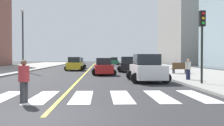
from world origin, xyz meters
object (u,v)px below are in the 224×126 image
car_white_fourth (147,69)px  car_green_sixth (114,61)px  car_black_third (128,65)px  traffic_light_near_corner (202,32)px  pedestrian_crossing (24,79)px  street_lamp (23,34)px  fire_hydrant (151,67)px  park_bench (180,68)px  car_blue_second (78,63)px  car_red_nearest (103,67)px  car_yellow_fifth (75,64)px  pedestrian_waiting_east (188,68)px

car_white_fourth → car_green_sixth: bearing=-90.0°
car_black_third → traffic_light_near_corner: 16.30m
car_green_sixth → pedestrian_crossing: 52.05m
car_green_sixth → street_lamp: 31.69m
fire_hydrant → car_green_sixth: bearing=96.0°
car_black_third → street_lamp: (-13.44, 1.58, 3.89)m
traffic_light_near_corner → pedestrian_crossing: (-9.54, -5.79, -2.47)m
park_bench → car_black_third: bearing=35.2°
fire_hydrant → car_blue_second: bearing=135.0°
car_black_third → pedestrian_crossing: car_black_third is taller
car_red_nearest → car_white_fourth: car_white_fourth is taller
car_red_nearest → street_lamp: (-10.33, 7.08, 3.96)m
car_blue_second → street_lamp: (-6.37, -8.86, 3.96)m
car_blue_second → car_white_fourth: size_ratio=0.85×
car_white_fourth → car_green_sixth: size_ratio=1.12×
traffic_light_near_corner → car_red_nearest: bearing=-58.9°
car_black_third → traffic_light_near_corner: bearing=103.6°
car_blue_second → car_yellow_fifth: bearing=-89.0°
car_white_fourth → car_red_nearest: bearing=-66.5°
car_white_fourth → fire_hydrant: (2.88, 13.15, -0.38)m
car_black_third → fire_hydrant: car_black_third is taller
park_bench → pedestrian_crossing: pedestrian_crossing is taller
car_white_fourth → pedestrian_crossing: 11.00m
car_black_third → fire_hydrant: size_ratio=4.86×
pedestrian_waiting_east → fire_hydrant: (-0.18, 13.44, -0.43)m
car_blue_second → car_white_fourth: (7.17, -23.19, 0.15)m
pedestrian_waiting_east → car_blue_second: bearing=101.1°
park_bench → car_red_nearest: bearing=83.3°
fire_hydrant → traffic_light_near_corner: bearing=-89.6°
car_blue_second → traffic_light_near_corner: size_ratio=0.84×
car_green_sixth → pedestrian_waiting_east: car_green_sixth is taller
traffic_light_near_corner → car_yellow_fifth: bearing=-62.5°
pedestrian_waiting_east → car_black_third: bearing=91.2°
car_blue_second → car_yellow_fifth: (0.14, -6.98, 0.05)m
pedestrian_crossing → street_lamp: (-6.99, 23.17, 3.83)m
traffic_light_near_corner → park_bench: (1.74, 10.03, -2.73)m
car_blue_second → park_bench: car_blue_second is taller
park_bench → street_lamp: street_lamp is taller
park_bench → pedestrian_crossing: bearing=139.8°
car_red_nearest → fire_hydrant: car_red_nearest is taller
fire_hydrant → park_bench: bearing=-73.3°
park_bench → pedestrian_crossing: 19.43m
car_red_nearest → pedestrian_crossing: size_ratio=2.32×
car_blue_second → pedestrian_crossing: 32.03m
park_bench → car_green_sixth: bearing=3.2°
park_bench → traffic_light_near_corner: bearing=165.4°
car_yellow_fifth → park_bench: bearing=-35.9°
car_yellow_fifth → car_red_nearest: bearing=-64.7°
car_white_fourth → pedestrian_crossing: bearing=53.1°
car_yellow_fifth → traffic_light_near_corner: size_ratio=0.91×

